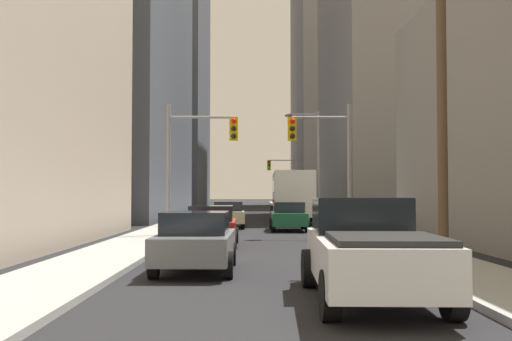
{
  "coord_description": "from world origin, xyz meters",
  "views": [
    {
      "loc": [
        -0.37,
        -3.86,
        1.99
      ],
      "look_at": [
        0.0,
        39.63,
        3.6
      ],
      "focal_mm": 43.02,
      "sensor_mm": 36.0,
      "label": 1
    }
  ],
  "objects_px": {
    "pickup_truck_white": "(368,250)",
    "traffic_signal_near_left": "(198,148)",
    "sedan_beige": "(228,214)",
    "sedan_green": "(289,216)",
    "traffic_signal_far_right": "(282,174)",
    "traffic_signal_near_right": "(323,148)",
    "city_bus": "(291,194)",
    "sedan_red": "(212,226)",
    "sedan_grey": "(196,241)"
  },
  "relations": [
    {
      "from": "city_bus",
      "to": "pickup_truck_white",
      "type": "xyz_separation_m",
      "value": [
        -0.66,
        -31.39,
        -1.0
      ]
    },
    {
      "from": "sedan_red",
      "to": "sedan_beige",
      "type": "distance_m",
      "value": 12.14
    },
    {
      "from": "pickup_truck_white",
      "to": "sedan_beige",
      "type": "distance_m",
      "value": 23.98
    },
    {
      "from": "sedan_beige",
      "to": "traffic_signal_near_left",
      "type": "xyz_separation_m",
      "value": [
        -1.06,
        -7.74,
        3.24
      ]
    },
    {
      "from": "traffic_signal_far_right",
      "to": "traffic_signal_near_left",
      "type": "bearing_deg",
      "value": -98.94
    },
    {
      "from": "sedan_red",
      "to": "traffic_signal_near_right",
      "type": "height_order",
      "value": "traffic_signal_near_right"
    },
    {
      "from": "city_bus",
      "to": "sedan_grey",
      "type": "relative_size",
      "value": 2.73
    },
    {
      "from": "sedan_grey",
      "to": "traffic_signal_far_right",
      "type": "xyz_separation_m",
      "value": [
        4.64,
        47.5,
        3.22
      ]
    },
    {
      "from": "sedan_red",
      "to": "traffic_signal_near_left",
      "type": "xyz_separation_m",
      "value": [
        -0.88,
        4.4,
        3.24
      ]
    },
    {
      "from": "city_bus",
      "to": "sedan_grey",
      "type": "height_order",
      "value": "city_bus"
    },
    {
      "from": "sedan_green",
      "to": "traffic_signal_near_left",
      "type": "xyz_separation_m",
      "value": [
        -4.36,
        -5.07,
        3.24
      ]
    },
    {
      "from": "sedan_grey",
      "to": "sedan_green",
      "type": "xyz_separation_m",
      "value": [
        3.39,
        16.91,
        0.0
      ]
    },
    {
      "from": "pickup_truck_white",
      "to": "traffic_signal_near_right",
      "type": "relative_size",
      "value": 0.91
    },
    {
      "from": "pickup_truck_white",
      "to": "traffic_signal_far_right",
      "type": "distance_m",
      "value": 51.76
    },
    {
      "from": "city_bus",
      "to": "traffic_signal_near_left",
      "type": "xyz_separation_m",
      "value": [
        -5.2,
        -15.4,
        2.08
      ]
    },
    {
      "from": "pickup_truck_white",
      "to": "traffic_signal_near_left",
      "type": "bearing_deg",
      "value": 105.86
    },
    {
      "from": "traffic_signal_far_right",
      "to": "traffic_signal_near_right",
      "type": "bearing_deg",
      "value": -90.01
    },
    {
      "from": "sedan_grey",
      "to": "traffic_signal_near_right",
      "type": "bearing_deg",
      "value": 68.61
    },
    {
      "from": "sedan_red",
      "to": "traffic_signal_far_right",
      "type": "height_order",
      "value": "traffic_signal_far_right"
    },
    {
      "from": "sedan_grey",
      "to": "sedan_green",
      "type": "relative_size",
      "value": 1.0
    },
    {
      "from": "city_bus",
      "to": "traffic_signal_near_left",
      "type": "bearing_deg",
      "value": -108.65
    },
    {
      "from": "city_bus",
      "to": "sedan_red",
      "type": "distance_m",
      "value": 20.3
    },
    {
      "from": "traffic_signal_far_right",
      "to": "sedan_grey",
      "type": "bearing_deg",
      "value": -95.58
    },
    {
      "from": "sedan_red",
      "to": "traffic_signal_far_right",
      "type": "relative_size",
      "value": 0.7
    },
    {
      "from": "pickup_truck_white",
      "to": "traffic_signal_near_left",
      "type": "xyz_separation_m",
      "value": [
        -4.54,
        15.99,
        3.08
      ]
    },
    {
      "from": "city_bus",
      "to": "traffic_signal_far_right",
      "type": "relative_size",
      "value": 1.93
    },
    {
      "from": "traffic_signal_near_right",
      "to": "pickup_truck_white",
      "type": "bearing_deg",
      "value": -93.79
    },
    {
      "from": "pickup_truck_white",
      "to": "sedan_beige",
      "type": "relative_size",
      "value": 1.28
    },
    {
      "from": "sedan_grey",
      "to": "traffic_signal_near_left",
      "type": "distance_m",
      "value": 12.31
    },
    {
      "from": "sedan_green",
      "to": "traffic_signal_far_right",
      "type": "height_order",
      "value": "traffic_signal_far_right"
    },
    {
      "from": "sedan_beige",
      "to": "traffic_signal_near_left",
      "type": "distance_m",
      "value": 8.45
    },
    {
      "from": "sedan_grey",
      "to": "traffic_signal_near_right",
      "type": "relative_size",
      "value": 0.71
    },
    {
      "from": "sedan_grey",
      "to": "traffic_signal_near_left",
      "type": "bearing_deg",
      "value": 94.66
    },
    {
      "from": "traffic_signal_near_right",
      "to": "sedan_red",
      "type": "bearing_deg",
      "value": -137.0
    },
    {
      "from": "sedan_red",
      "to": "traffic_signal_near_left",
      "type": "distance_m",
      "value": 5.54
    },
    {
      "from": "traffic_signal_near_left",
      "to": "sedan_green",
      "type": "bearing_deg",
      "value": 49.34
    },
    {
      "from": "sedan_red",
      "to": "sedan_grey",
      "type": "bearing_deg",
      "value": -89.36
    },
    {
      "from": "traffic_signal_far_right",
      "to": "sedan_beige",
      "type": "bearing_deg",
      "value": -99.26
    },
    {
      "from": "pickup_truck_white",
      "to": "traffic_signal_near_left",
      "type": "distance_m",
      "value": 16.9
    },
    {
      "from": "sedan_grey",
      "to": "traffic_signal_near_right",
      "type": "height_order",
      "value": "traffic_signal_near_right"
    },
    {
      "from": "pickup_truck_white",
      "to": "traffic_signal_near_right",
      "type": "xyz_separation_m",
      "value": [
        1.06,
        15.99,
        3.06
      ]
    },
    {
      "from": "traffic_signal_near_left",
      "to": "traffic_signal_far_right",
      "type": "height_order",
      "value": "same"
    },
    {
      "from": "sedan_beige",
      "to": "sedan_green",
      "type": "bearing_deg",
      "value": -38.88
    },
    {
      "from": "city_bus",
      "to": "traffic_signal_near_right",
      "type": "xyz_separation_m",
      "value": [
        0.4,
        -15.4,
        2.07
      ]
    },
    {
      "from": "city_bus",
      "to": "sedan_red",
      "type": "bearing_deg",
      "value": -102.29
    },
    {
      "from": "traffic_signal_near_right",
      "to": "traffic_signal_near_left",
      "type": "bearing_deg",
      "value": 180.0
    },
    {
      "from": "traffic_signal_far_right",
      "to": "sedan_green",
      "type": "bearing_deg",
      "value": -92.34
    },
    {
      "from": "traffic_signal_near_right",
      "to": "traffic_signal_far_right",
      "type": "relative_size",
      "value": 1.0
    },
    {
      "from": "city_bus",
      "to": "sedan_red",
      "type": "relative_size",
      "value": 2.73
    },
    {
      "from": "pickup_truck_white",
      "to": "sedan_beige",
      "type": "xyz_separation_m",
      "value": [
        -3.49,
        23.72,
        -0.16
      ]
    }
  ]
}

